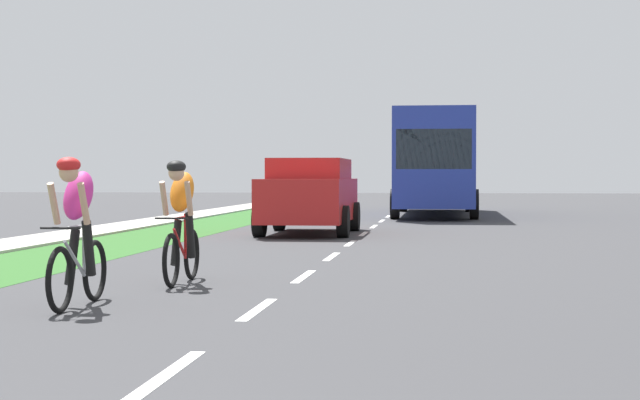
{
  "coord_description": "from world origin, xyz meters",
  "views": [
    {
      "loc": [
        1.93,
        -2.28,
        1.39
      ],
      "look_at": [
        -0.31,
        16.19,
        0.95
      ],
      "focal_mm": 58.15,
      "sensor_mm": 36.0,
      "label": 1
    }
  ],
  "objects_px": {
    "cyclist_lead": "(77,230)",
    "bus_blue": "(436,159)",
    "cyclist_trailing": "(181,221)",
    "suv_red": "(310,194)"
  },
  "relations": [
    {
      "from": "cyclist_lead",
      "to": "suv_red",
      "type": "height_order",
      "value": "suv_red"
    },
    {
      "from": "cyclist_lead",
      "to": "suv_red",
      "type": "distance_m",
      "value": 13.97
    },
    {
      "from": "cyclist_lead",
      "to": "suv_red",
      "type": "xyz_separation_m",
      "value": [
        0.63,
        13.96,
        0.14
      ]
    },
    {
      "from": "suv_red",
      "to": "bus_blue",
      "type": "relative_size",
      "value": 0.41
    },
    {
      "from": "cyclist_lead",
      "to": "bus_blue",
      "type": "xyz_separation_m",
      "value": [
        3.5,
        26.33,
        1.17
      ]
    },
    {
      "from": "suv_red",
      "to": "cyclist_trailing",
      "type": "bearing_deg",
      "value": -90.71
    },
    {
      "from": "cyclist_lead",
      "to": "bus_blue",
      "type": "relative_size",
      "value": 0.15
    },
    {
      "from": "bus_blue",
      "to": "cyclist_trailing",
      "type": "bearing_deg",
      "value": -97.18
    },
    {
      "from": "suv_red",
      "to": "bus_blue",
      "type": "bearing_deg",
      "value": 76.95
    },
    {
      "from": "cyclist_lead",
      "to": "suv_red",
      "type": "relative_size",
      "value": 0.37
    }
  ]
}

